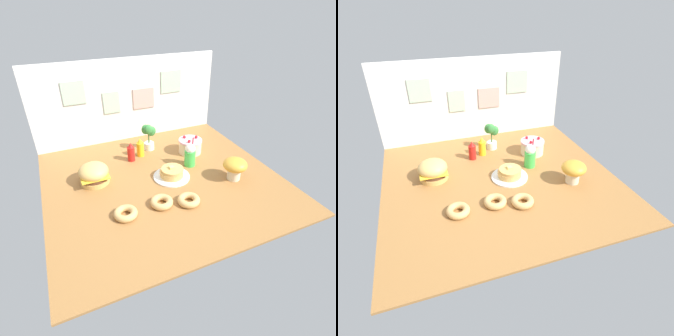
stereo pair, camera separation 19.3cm
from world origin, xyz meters
The scene contains 13 objects.
ground_plane centered at (0.00, 0.00, -0.01)m, with size 2.12×2.00×0.02m, color #9E6B38.
back_wall centered at (0.00, 0.99, 0.46)m, with size 2.12×0.04×0.92m.
burger centered at (-0.59, 0.21, 0.09)m, with size 0.27×0.27×0.19m.
pancake_stack centered at (0.09, 0.00, 0.04)m, with size 0.35×0.35×0.12m.
layer_cake centered at (0.48, 0.37, 0.08)m, with size 0.25×0.25×0.18m.
ketchup_bottle centered at (-0.16, 0.46, 0.09)m, with size 0.08×0.08×0.20m.
mustard_bottle centered at (-0.04, 0.52, 0.09)m, with size 0.08×0.08×0.20m.
cream_soda_cup centered at (0.35, 0.13, 0.12)m, with size 0.11×0.11×0.30m.
donut_pink_glaze centered at (-0.46, -0.35, 0.03)m, with size 0.19×0.19×0.06m.
donut_chocolate centered at (-0.15, -0.34, 0.03)m, with size 0.19×0.19×0.06m.
donut_vanilla centered at (0.06, -0.40, 0.03)m, with size 0.19×0.19×0.06m.
potted_plant centered at (0.10, 0.62, 0.17)m, with size 0.15×0.12×0.31m.
mushroom_stool centered at (0.61, -0.25, 0.13)m, with size 0.22×0.22×0.21m.
Camera 2 is at (-0.63, -2.01, 1.45)m, focal length 29.04 mm.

